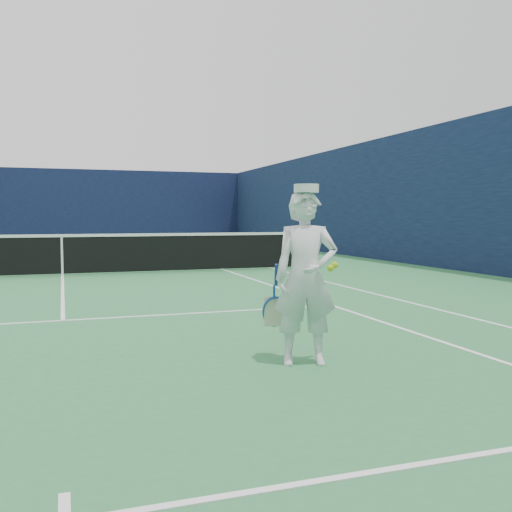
% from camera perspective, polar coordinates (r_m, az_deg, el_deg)
% --- Properties ---
extents(ground, '(80.00, 80.00, 0.00)m').
position_cam_1_polar(ground, '(14.69, -18.78, -1.85)').
color(ground, '#2C7540').
rests_on(ground, ground).
extents(court_markings, '(11.03, 23.83, 0.01)m').
position_cam_1_polar(court_markings, '(14.69, -18.78, -1.83)').
color(court_markings, white).
rests_on(court_markings, ground).
extents(windscreen_fence, '(20.12, 36.12, 4.00)m').
position_cam_1_polar(windscreen_fence, '(14.63, -18.96, 5.97)').
color(windscreen_fence, '#0D1433').
rests_on(windscreen_fence, ground).
extents(tennis_net, '(12.88, 0.09, 1.07)m').
position_cam_1_polar(tennis_net, '(14.64, -18.83, 0.31)').
color(tennis_net, '#141E4C').
rests_on(tennis_net, ground).
extents(tennis_player, '(0.73, 0.63, 1.75)m').
position_cam_1_polar(tennis_player, '(5.55, 4.99, -2.12)').
color(tennis_player, white).
rests_on(tennis_player, ground).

